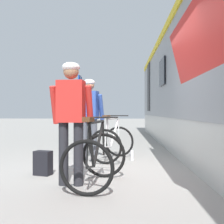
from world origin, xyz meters
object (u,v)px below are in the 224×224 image
at_px(cyclist_far_in_blue, 89,112).
at_px(water_bottle_near_the_bikes, 132,155).
at_px(platform_sign_post, 80,96).
at_px(bicycle_far_white, 112,142).
at_px(cyclist_near_in_red, 71,112).
at_px(bicycle_near_black, 96,158).
at_px(backpack_on_platform, 43,163).

relative_size(cyclist_far_in_blue, water_bottle_near_the_bikes, 7.94).
xyz_separation_m(cyclist_far_in_blue, platform_sign_post, (-0.85, 4.12, 0.57)).
bearing_deg(water_bottle_near_the_bikes, bicycle_far_white, 174.93).
relative_size(cyclist_near_in_red, cyclist_far_in_blue, 1.00).
xyz_separation_m(bicycle_near_black, water_bottle_near_the_bikes, (0.58, 2.09, -0.29)).
relative_size(cyclist_near_in_red, backpack_on_platform, 4.40).
height_order(cyclist_far_in_blue, water_bottle_near_the_bikes, cyclist_far_in_blue).
height_order(bicycle_near_black, platform_sign_post, platform_sign_post).
relative_size(bicycle_near_black, platform_sign_post, 0.48).
bearing_deg(cyclist_far_in_blue, backpack_on_platform, -112.90).
distance_m(water_bottle_near_the_bikes, platform_sign_post, 4.71).
bearing_deg(cyclist_far_in_blue, bicycle_far_white, 7.60).
bearing_deg(cyclist_near_in_red, water_bottle_near_the_bikes, 65.52).
xyz_separation_m(bicycle_near_black, bicycle_far_white, (0.15, 2.13, 0.00)).
bearing_deg(bicycle_near_black, bicycle_far_white, 85.95).
xyz_separation_m(bicycle_near_black, backpack_on_platform, (-0.95, 0.64, -0.20)).
distance_m(cyclist_near_in_red, cyclist_far_in_blue, 2.04).
height_order(cyclist_far_in_blue, backpack_on_platform, cyclist_far_in_blue).
bearing_deg(cyclist_far_in_blue, water_bottle_near_the_bikes, 1.80).
xyz_separation_m(backpack_on_platform, platform_sign_post, (-0.25, 5.54, 1.42)).
height_order(backpack_on_platform, platform_sign_post, platform_sign_post).
bearing_deg(backpack_on_platform, bicycle_far_white, 69.00).
distance_m(bicycle_far_white, backpack_on_platform, 1.86).
bearing_deg(cyclist_near_in_red, bicycle_far_white, 76.28).
height_order(cyclist_near_in_red, bicycle_near_black, cyclist_near_in_red).
bearing_deg(bicycle_far_white, water_bottle_near_the_bikes, -5.07).
xyz_separation_m(cyclist_near_in_red, water_bottle_near_the_bikes, (0.94, 2.06, -0.94)).
distance_m(cyclist_near_in_red, platform_sign_post, 6.24).
distance_m(cyclist_near_in_red, water_bottle_near_the_bikes, 2.46).
height_order(cyclist_far_in_blue, bicycle_far_white, cyclist_far_in_blue).
height_order(cyclist_near_in_red, platform_sign_post, platform_sign_post).
bearing_deg(bicycle_far_white, cyclist_near_in_red, -103.72).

